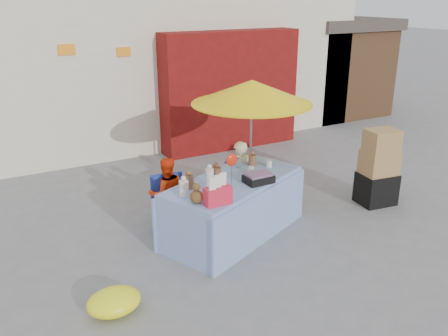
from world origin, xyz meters
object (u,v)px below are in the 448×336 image
chair_left (171,216)px  vendor_orange (167,194)px  chair_right (243,199)px  market_table (233,206)px  umbrella (252,93)px  box_stack (378,170)px  vendor_beige (239,177)px

chair_left → vendor_orange: vendor_orange is taller
chair_right → vendor_orange: (-1.25, 0.13, 0.30)m
market_table → vendor_orange: bearing=116.7°
chair_left → chair_right: size_ratio=1.00×
chair_left → umbrella: umbrella is taller
chair_left → umbrella: 2.27m
chair_right → box_stack: 2.31m
market_table → chair_left: bearing=123.0°
chair_left → vendor_beige: vendor_beige is taller
umbrella → box_stack: umbrella is taller
vendor_orange → vendor_beige: bearing=-171.9°
chair_right → umbrella: umbrella is taller
market_table → vendor_beige: market_table is taller
vendor_orange → chair_left: bearing=99.1°
market_table → chair_right: bearing=23.1°
vendor_orange → vendor_beige: 1.25m
chair_right → box_stack: bearing=-10.4°
chair_left → box_stack: (3.42, -0.73, 0.34)m
chair_left → chair_right: bearing=8.1°
vendor_beige → umbrella: size_ratio=0.57×
umbrella → vendor_beige: bearing=-153.4°
chair_right → vendor_beige: 0.36m
vendor_orange → umbrella: (1.55, 0.15, 1.33)m
chair_right → vendor_orange: bearing=-178.0°
umbrella → box_stack: size_ratio=1.62×
vendor_beige → chair_right: bearing=99.1°
umbrella → vendor_orange: bearing=-174.5°
chair_left → vendor_beige: size_ratio=0.72×
chair_left → chair_right: same height
vendor_orange → box_stack: bearing=174.0°
box_stack → chair_right: bearing=161.5°
vendor_beige → box_stack: bearing=166.5°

